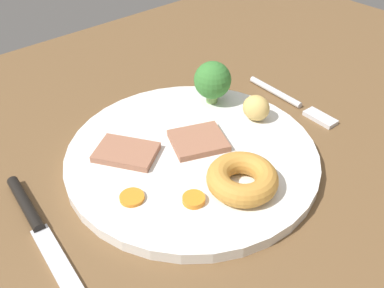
% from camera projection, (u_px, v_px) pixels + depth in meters
% --- Properties ---
extents(dining_table, '(1.20, 0.84, 0.04)m').
position_uv_depth(dining_table, '(202.00, 161.00, 0.52)').
color(dining_table, brown).
rests_on(dining_table, ground).
extents(dinner_plate, '(0.30, 0.30, 0.01)m').
position_uv_depth(dinner_plate, '(192.00, 155.00, 0.49)').
color(dinner_plate, white).
rests_on(dinner_plate, dining_table).
extents(meat_slice_main, '(0.08, 0.07, 0.01)m').
position_uv_depth(meat_slice_main, '(198.00, 140.00, 0.50)').
color(meat_slice_main, '#9E664C').
rests_on(meat_slice_main, dinner_plate).
extents(meat_slice_under, '(0.08, 0.08, 0.01)m').
position_uv_depth(meat_slice_under, '(126.00, 152.00, 0.48)').
color(meat_slice_under, '#9E664C').
rests_on(meat_slice_under, dinner_plate).
extents(yorkshire_pudding, '(0.08, 0.08, 0.02)m').
position_uv_depth(yorkshire_pudding, '(242.00, 179.00, 0.43)').
color(yorkshire_pudding, '#C68938').
rests_on(yorkshire_pudding, dinner_plate).
extents(roast_potato_left, '(0.04, 0.04, 0.03)m').
position_uv_depth(roast_potato_left, '(256.00, 108.00, 0.53)').
color(roast_potato_left, '#D8B260').
rests_on(roast_potato_left, dinner_plate).
extents(carrot_coin_front, '(0.02, 0.02, 0.01)m').
position_uv_depth(carrot_coin_front, '(194.00, 199.00, 0.42)').
color(carrot_coin_front, orange).
rests_on(carrot_coin_front, dinner_plate).
extents(carrot_coin_back, '(0.03, 0.03, 0.00)m').
position_uv_depth(carrot_coin_back, '(132.00, 197.00, 0.43)').
color(carrot_coin_back, orange).
rests_on(carrot_coin_back, dinner_plate).
extents(broccoli_floret, '(0.05, 0.05, 0.06)m').
position_uv_depth(broccoli_floret, '(213.00, 81.00, 0.55)').
color(broccoli_floret, '#8CB766').
rests_on(broccoli_floret, dinner_plate).
extents(fork, '(0.02, 0.15, 0.01)m').
position_uv_depth(fork, '(293.00, 102.00, 0.59)').
color(fork, silver).
rests_on(fork, dining_table).
extents(knife, '(0.03, 0.19, 0.01)m').
position_uv_depth(knife, '(37.00, 224.00, 0.41)').
color(knife, black).
rests_on(knife, dining_table).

